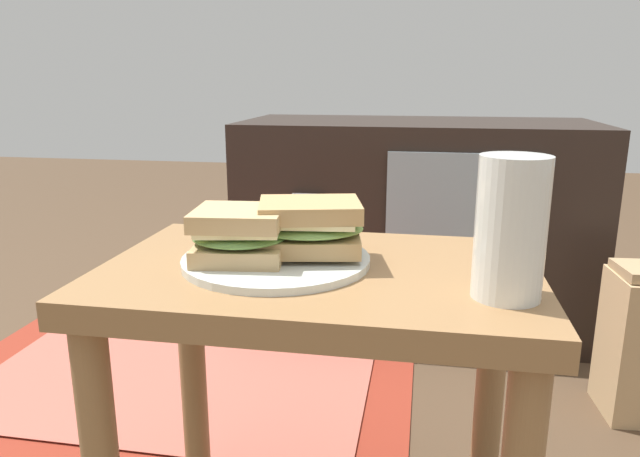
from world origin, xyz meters
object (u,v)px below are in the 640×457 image
at_px(sandwich_front, 239,235).
at_px(beer_glass, 510,230).
at_px(plate, 276,261).
at_px(sandwich_back, 310,226).
at_px(tv_cabinet, 414,223).

relative_size(sandwich_front, beer_glass, 0.85).
bearing_deg(plate, sandwich_back, 22.36).
height_order(tv_cabinet, plate, tv_cabinet).
xyz_separation_m(plate, sandwich_back, (0.04, 0.02, 0.04)).
bearing_deg(plate, sandwich_front, -157.64).
distance_m(tv_cabinet, sandwich_front, 1.01).
bearing_deg(sandwich_back, plate, -157.64).
height_order(sandwich_front, beer_glass, beer_glass).
height_order(sandwich_back, beer_glass, beer_glass).
height_order(tv_cabinet, sandwich_back, tv_cabinet).
xyz_separation_m(sandwich_front, sandwich_back, (0.08, 0.03, 0.01)).
xyz_separation_m(tv_cabinet, beer_glass, (0.12, -1.02, 0.25)).
bearing_deg(beer_glass, sandwich_back, 160.12).
relative_size(sandwich_back, beer_glass, 0.99).
bearing_deg(tv_cabinet, beer_glass, -83.41).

